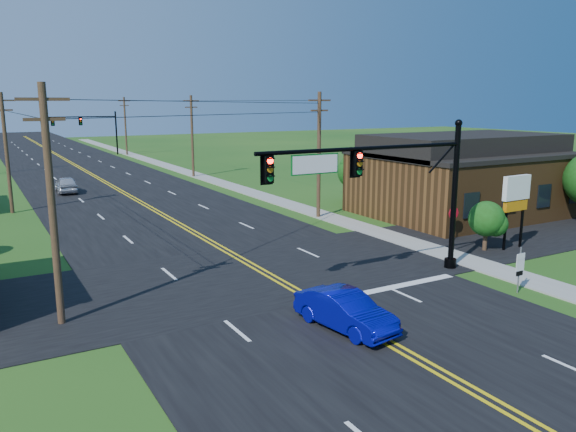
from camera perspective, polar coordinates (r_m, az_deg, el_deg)
ground at (r=18.73m, az=14.62°, el=-15.22°), size 260.00×260.00×0.00m
road_main at (r=63.47m, az=-18.54°, el=3.44°), size 16.00×220.00×0.04m
road_cross at (r=27.88m, az=-2.83°, el=-5.78°), size 70.00×10.00×0.04m
sidewalk at (r=57.04m, az=-6.13°, el=3.15°), size 2.00×160.00×0.08m
signal_mast_main at (r=25.87m, az=9.76°, el=3.46°), size 11.30×0.60×7.48m
signal_mast_far at (r=93.31m, az=-19.71°, el=8.58°), size 10.98×0.60×7.48m
brick_building at (r=44.08m, az=17.25°, el=3.26°), size 14.20×11.20×4.70m
utility_pole_left_a at (r=22.21m, az=-22.89°, el=1.31°), size 1.80×0.28×9.00m
utility_pole_left_b at (r=46.98m, az=-26.70°, el=5.94°), size 1.80×0.28×9.00m
utility_pole_right_a at (r=40.34m, az=3.16°, el=6.42°), size 1.80×0.28×9.00m
utility_pole_right_b at (r=63.72m, az=-9.71°, el=8.16°), size 1.80×0.28×9.00m
utility_pole_right_c at (r=92.45m, az=-16.19°, el=8.88°), size 1.80×0.28×9.00m
tree_right_back at (r=47.34m, az=6.84°, el=4.53°), size 3.00×3.00×4.10m
shrub_corner at (r=33.42m, az=19.52°, el=-0.28°), size 2.00×2.00×2.86m
blue_car at (r=21.13m, az=5.83°, el=-9.63°), size 2.15×4.46×1.41m
distant_car at (r=55.85m, az=-21.60°, el=2.95°), size 2.01×4.48×1.50m
route_sign at (r=26.70m, az=22.49°, el=-4.76°), size 0.53×0.08×2.10m
stop_sign at (r=35.11m, az=16.45°, el=-0.06°), size 0.76×0.11×2.13m
pylon_sign at (r=34.18m, az=22.16°, el=1.92°), size 2.08×0.38×4.25m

